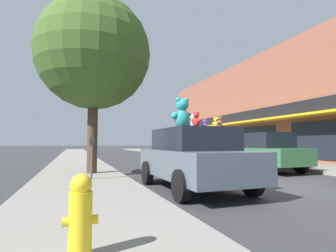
{
  "coord_description": "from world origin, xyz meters",
  "views": [
    {
      "loc": [
        -5.49,
        -6.19,
        1.24
      ],
      "look_at": [
        -1.99,
        3.5,
        1.92
      ],
      "focal_mm": 28.0,
      "sensor_mm": 36.0,
      "label": 1
    }
  ],
  "objects": [
    {
      "name": "teddy_bear_yellow",
      "position": [
        -1.9,
        -0.04,
        1.78
      ],
      "size": [
        0.23,
        0.15,
        0.31
      ],
      "rotation": [
        0.0,
        0.0,
        3.29
      ],
      "color": "yellow",
      "rests_on": "plush_art_car"
    },
    {
      "name": "storefront_row",
      "position": [
        14.38,
        9.34,
        3.77
      ],
      "size": [
        16.58,
        28.38,
        7.54
      ],
      "color": "brown",
      "rests_on": "ground_plane"
    },
    {
      "name": "parking_meter",
      "position": [
        -4.95,
        2.14,
        0.96
      ],
      "size": [
        0.14,
        0.1,
        1.27
      ],
      "color": "#4C4C51",
      "rests_on": "sidewalk_near"
    },
    {
      "name": "parked_car_far_center",
      "position": [
        2.47,
        3.45,
        0.88
      ],
      "size": [
        1.96,
        4.17,
        1.69
      ],
      "color": "#336B3D",
      "rests_on": "ground_plane"
    },
    {
      "name": "teddy_bear_giant",
      "position": [
        -2.59,
        0.65,
        2.07
      ],
      "size": [
        0.69,
        0.44,
        0.92
      ],
      "rotation": [
        0.0,
        0.0,
        3.29
      ],
      "color": "teal",
      "rests_on": "plush_art_car"
    },
    {
      "name": "teddy_bear_brown",
      "position": [
        -1.91,
        -0.26,
        1.8
      ],
      "size": [
        0.23,
        0.22,
        0.34
      ],
      "rotation": [
        0.0,
        0.0,
        3.88
      ],
      "color": "olive",
      "rests_on": "plush_art_car"
    },
    {
      "name": "teddy_bear_purple",
      "position": [
        -1.81,
        0.76,
        1.79
      ],
      "size": [
        0.21,
        0.23,
        0.33
      ],
      "rotation": [
        0.0,
        0.0,
        4.02
      ],
      "color": "purple",
      "rests_on": "plush_art_car"
    },
    {
      "name": "sidewalk_near",
      "position": [
        -5.22,
        0.0,
        0.08
      ],
      "size": [
        2.88,
        90.0,
        0.15
      ],
      "color": "gray",
      "rests_on": "ground_plane"
    },
    {
      "name": "street_tree",
      "position": [
        -4.83,
        3.85,
        4.61
      ],
      "size": [
        4.24,
        4.24,
        6.6
      ],
      "color": "#473323",
      "rests_on": "sidewalk_near"
    },
    {
      "name": "teddy_bear_white",
      "position": [
        -2.51,
        0.08,
        1.82
      ],
      "size": [
        0.22,
        0.29,
        0.39
      ],
      "rotation": [
        0.0,
        0.0,
        4.3
      ],
      "color": "white",
      "rests_on": "plush_art_car"
    },
    {
      "name": "fire_hydrant",
      "position": [
        -5.41,
        -3.48,
        0.55
      ],
      "size": [
        0.33,
        0.22,
        0.79
      ],
      "color": "yellow",
      "rests_on": "sidewalk_near"
    },
    {
      "name": "plush_art_car",
      "position": [
        -2.45,
        0.25,
        0.86
      ],
      "size": [
        2.02,
        4.22,
        1.63
      ],
      "rotation": [
        0.0,
        0.0,
        0.0
      ],
      "color": "#4C5660",
      "rests_on": "ground_plane"
    },
    {
      "name": "teddy_bear_red",
      "position": [
        -2.7,
        -0.48,
        1.81
      ],
      "size": [
        0.24,
        0.26,
        0.37
      ],
      "rotation": [
        0.0,
        0.0,
        2.24
      ],
      "color": "red",
      "rests_on": "plush_art_car"
    },
    {
      "name": "ground_plane",
      "position": [
        0.0,
        0.0,
        0.0
      ],
      "size": [
        260.0,
        260.0,
        0.0
      ],
      "primitive_type": "plane",
      "color": "#333335"
    }
  ]
}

